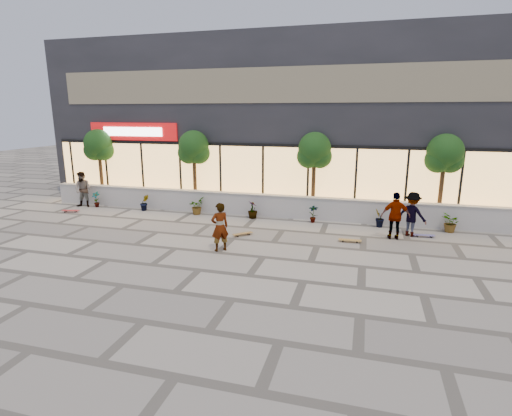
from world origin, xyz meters
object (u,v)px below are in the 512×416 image
(skater_center, at_px, (220,227))
(skater_right_near, at_px, (396,216))
(tree_west, at_px, (99,147))
(skater_left, at_px, (83,190))
(tree_east, at_px, (445,156))
(skater_right_far, at_px, (412,214))
(tree_mideast, at_px, (314,152))
(tree_midwest, at_px, (194,149))
(skateboard_right_near, at_px, (350,240))
(skateboard_right_far, at_px, (424,235))
(skateboard_left, at_px, (71,211))
(skateboard_center, at_px, (243,234))

(skater_center, distance_m, skater_right_near, 6.75)
(tree_west, relative_size, skater_left, 2.14)
(skater_center, bearing_deg, tree_east, 175.62)
(skater_center, height_order, skater_right_far, skater_right_far)
(tree_east, bearing_deg, tree_mideast, 180.00)
(skater_right_near, bearing_deg, tree_midwest, -21.84)
(skater_right_far, bearing_deg, tree_midwest, 15.72)
(skateboard_right_near, bearing_deg, tree_west, 162.54)
(tree_west, height_order, skateboard_right_far, tree_west)
(tree_west, relative_size, tree_east, 1.00)
(tree_west, relative_size, skateboard_right_near, 4.59)
(skater_center, distance_m, skater_right_far, 7.60)
(skater_right_near, distance_m, skateboard_right_far, 1.53)
(tree_mideast, relative_size, skater_center, 2.25)
(skateboard_right_near, xyz_separation_m, skateboard_right_far, (2.78, 1.43, -0.00))
(skater_left, height_order, skateboard_right_far, skater_left)
(tree_east, distance_m, skater_center, 10.11)
(skater_left, bearing_deg, tree_mideast, -0.52)
(tree_east, xyz_separation_m, skateboard_left, (-17.03, -2.54, -2.90))
(tree_mideast, xyz_separation_m, skater_left, (-11.62, -1.40, -2.07))
(tree_mideast, bearing_deg, skateboard_left, -167.58)
(tree_mideast, relative_size, skateboard_right_far, 4.76)
(skater_right_near, bearing_deg, tree_east, -131.22)
(skater_right_far, relative_size, skateboard_left, 2.07)
(tree_midwest, bearing_deg, tree_east, 0.00)
(tree_midwest, bearing_deg, skateboard_center, -46.40)
(tree_east, distance_m, skateboard_right_near, 5.89)
(skater_center, height_order, skateboard_right_far, skater_center)
(skater_right_far, distance_m, skateboard_left, 15.74)
(tree_east, relative_size, skateboard_left, 4.60)
(skater_left, distance_m, skateboard_right_far, 16.35)
(skateboard_left, height_order, skateboard_right_near, skateboard_right_near)
(skater_right_far, relative_size, skateboard_right_near, 2.06)
(skater_right_near, relative_size, skateboard_center, 2.48)
(skater_left, xyz_separation_m, skater_right_near, (15.15, -1.36, 0.00))
(skater_right_near, relative_size, skateboard_left, 2.16)
(tree_west, distance_m, skateboard_right_near, 14.20)
(tree_west, height_order, skater_center, tree_west)
(skateboard_center, xyz_separation_m, skateboard_right_near, (4.15, 0.29, 0.00))
(skateboard_left, bearing_deg, skateboard_center, -21.86)
(skater_right_far, bearing_deg, tree_mideast, 0.32)
(tree_west, distance_m, tree_mideast, 11.50)
(skater_right_far, height_order, skateboard_left, skater_right_far)
(skater_center, distance_m, skateboard_right_far, 8.07)
(tree_east, bearing_deg, skater_right_far, -121.27)
(tree_midwest, distance_m, skateboard_right_far, 11.30)
(skateboard_right_near, bearing_deg, tree_midwest, 152.99)
(tree_west, relative_size, tree_midwest, 1.00)
(skater_right_near, bearing_deg, skater_center, 21.34)
(tree_east, height_order, skater_left, tree_east)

